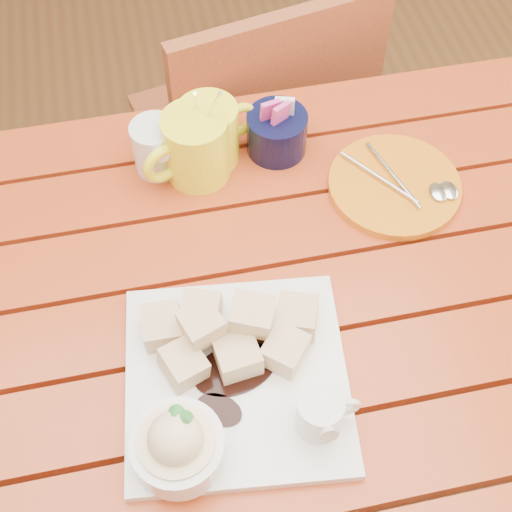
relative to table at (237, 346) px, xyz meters
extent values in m
plane|color=brown|center=(0.00, 0.00, -0.64)|extent=(5.00, 5.00, 0.00)
cube|color=#A22F14|center=(0.00, -0.23, 0.09)|extent=(1.20, 0.11, 0.03)
cube|color=#A22F14|center=(0.00, -0.11, 0.09)|extent=(1.20, 0.11, 0.03)
cube|color=#A22F14|center=(0.00, 0.00, 0.09)|extent=(1.20, 0.11, 0.03)
cube|color=#A22F14|center=(0.00, 0.11, 0.09)|extent=(1.20, 0.11, 0.03)
cube|color=#A22F14|center=(0.00, 0.23, 0.09)|extent=(1.20, 0.11, 0.03)
cube|color=#A22F14|center=(0.00, 0.34, 0.09)|extent=(1.20, 0.11, 0.03)
cube|color=#A22F14|center=(0.00, 0.36, 0.04)|extent=(1.12, 0.04, 0.08)
cylinder|color=#A22F14|center=(0.55, 0.35, -0.28)|extent=(0.06, 0.06, 0.72)
cube|color=white|center=(-0.02, -0.10, 0.12)|extent=(0.30, 0.30, 0.02)
cube|color=#B97D38|center=(0.05, -0.09, 0.14)|extent=(0.07, 0.07, 0.04)
cube|color=#B97D38|center=(-0.10, -0.03, 0.14)|extent=(0.05, 0.05, 0.04)
cube|color=#B97D38|center=(-0.01, -0.09, 0.14)|extent=(0.05, 0.05, 0.04)
cube|color=#B97D38|center=(-0.05, -0.05, 0.17)|extent=(0.06, 0.06, 0.04)
cube|color=#B97D38|center=(-0.08, -0.08, 0.14)|extent=(0.06, 0.06, 0.04)
cube|color=#B97D38|center=(0.01, -0.05, 0.17)|extent=(0.06, 0.06, 0.04)
cube|color=#B97D38|center=(-0.05, -0.02, 0.14)|extent=(0.06, 0.06, 0.04)
cube|color=#B97D38|center=(0.07, -0.05, 0.14)|extent=(0.06, 0.06, 0.04)
cylinder|color=white|center=(-0.10, -0.19, 0.14)|extent=(0.11, 0.11, 0.04)
cylinder|color=#FFE8BB|center=(-0.10, -0.19, 0.16)|extent=(0.09, 0.09, 0.03)
sphere|color=#FFE8BB|center=(-0.10, -0.19, 0.18)|extent=(0.06, 0.06, 0.06)
cone|color=#2D8B38|center=(-0.09, -0.18, 0.20)|extent=(0.03, 0.04, 0.03)
cone|color=#2D8B38|center=(-0.10, -0.17, 0.20)|extent=(0.03, 0.03, 0.02)
cylinder|color=white|center=(0.06, -0.18, 0.15)|extent=(0.05, 0.05, 0.06)
cylinder|color=black|center=(0.06, -0.18, 0.18)|extent=(0.04, 0.04, 0.01)
cone|color=white|center=(0.06, -0.21, 0.17)|extent=(0.02, 0.02, 0.03)
torus|color=white|center=(0.10, -0.18, 0.15)|extent=(0.04, 0.01, 0.04)
cylinder|color=#FFF820|center=(-0.01, 0.25, 0.16)|extent=(0.10, 0.10, 0.11)
cylinder|color=black|center=(-0.01, 0.25, 0.21)|extent=(0.08, 0.08, 0.01)
torus|color=#FFF820|center=(-0.06, 0.23, 0.16)|extent=(0.07, 0.04, 0.07)
cylinder|color=silver|center=(0.01, 0.26, 0.20)|extent=(0.05, 0.05, 0.14)
cylinder|color=#FFF820|center=(0.01, 0.27, 0.16)|extent=(0.09, 0.09, 0.10)
cylinder|color=black|center=(0.01, 0.27, 0.20)|extent=(0.08, 0.08, 0.01)
torus|color=#FFF820|center=(0.06, 0.29, 0.16)|extent=(0.06, 0.03, 0.06)
cylinder|color=silver|center=(0.00, 0.28, 0.19)|extent=(0.01, 0.06, 0.13)
cylinder|color=white|center=(-0.07, 0.27, 0.15)|extent=(0.07, 0.07, 0.08)
cylinder|color=white|center=(-0.07, 0.27, 0.19)|extent=(0.06, 0.06, 0.01)
cone|color=white|center=(-0.07, 0.24, 0.18)|extent=(0.03, 0.03, 0.03)
torus|color=white|center=(-0.02, 0.27, 0.15)|extent=(0.05, 0.02, 0.05)
cylinder|color=black|center=(0.12, 0.27, 0.14)|extent=(0.09, 0.09, 0.07)
cube|color=#DE3C98|center=(0.11, 0.27, 0.19)|extent=(0.03, 0.02, 0.04)
cube|color=white|center=(0.13, 0.27, 0.19)|extent=(0.03, 0.02, 0.04)
cube|color=#DE3C98|center=(0.12, 0.26, 0.19)|extent=(0.03, 0.03, 0.04)
cylinder|color=orange|center=(0.27, 0.16, 0.11)|extent=(0.20, 0.20, 0.01)
cylinder|color=silver|center=(0.25, 0.17, 0.13)|extent=(0.09, 0.12, 0.01)
cylinder|color=silver|center=(0.27, 0.17, 0.13)|extent=(0.04, 0.14, 0.01)
ellipsoid|color=silver|center=(0.32, 0.12, 0.12)|extent=(0.03, 0.04, 0.01)
ellipsoid|color=silver|center=(0.34, 0.12, 0.12)|extent=(0.03, 0.04, 0.01)
cube|color=brown|center=(0.13, 0.63, -0.23)|extent=(0.48, 0.48, 0.03)
cylinder|color=brown|center=(0.26, 0.84, -0.44)|extent=(0.03, 0.03, 0.40)
cylinder|color=brown|center=(-0.07, 0.77, -0.44)|extent=(0.03, 0.03, 0.40)
cylinder|color=brown|center=(0.33, 0.50, -0.44)|extent=(0.03, 0.03, 0.40)
cylinder|color=brown|center=(0.00, 0.43, -0.44)|extent=(0.03, 0.03, 0.40)
cube|color=brown|center=(0.17, 0.46, 0.00)|extent=(0.40, 0.11, 0.42)
camera|label=1|loc=(-0.07, -0.47, 0.93)|focal=50.00mm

